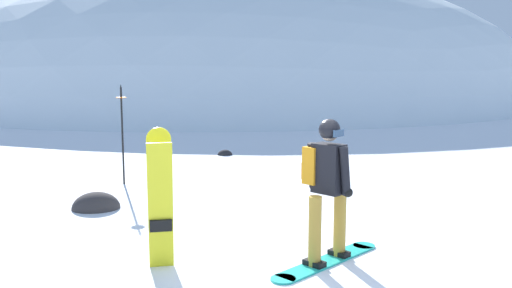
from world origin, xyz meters
name	(u,v)px	position (x,y,z in m)	size (l,w,h in m)	color
ground_plane	(289,266)	(0.00, 0.00, 0.00)	(300.00, 300.00, 0.00)	white
ridge_peak_main	(230,99)	(3.64, 29.94, 0.00)	(38.66, 34.80, 16.25)	white
snowboarder_main	(326,186)	(0.45, 0.06, 0.92)	(1.57, 1.16, 1.71)	#23B7A3
spare_snowboard	(160,199)	(-1.47, 0.16, 0.83)	(0.28, 0.33, 1.64)	yellow
piste_marker_near	(122,128)	(-2.08, 4.91, 1.11)	(0.20, 0.20, 1.95)	black
rock_dark	(96,209)	(-2.45, 3.10, 0.00)	(0.77, 0.66, 0.54)	#383333
rock_mid	(225,155)	(0.33, 8.00, 0.00)	(0.38, 0.32, 0.27)	#282628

